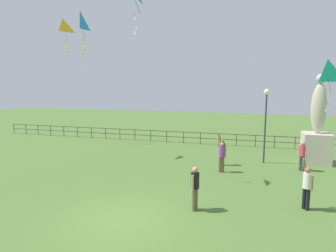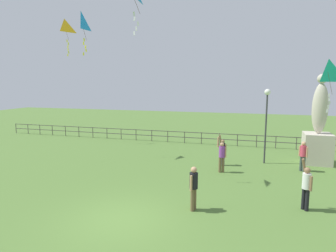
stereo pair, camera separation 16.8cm
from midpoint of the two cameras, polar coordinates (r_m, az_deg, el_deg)
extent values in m
plane|color=#517533|center=(11.17, -9.42, -17.68)|extent=(80.00, 80.00, 0.00)
cube|color=beige|center=(20.08, 26.71, -3.89)|extent=(1.57, 1.57, 1.87)
ellipsoid|color=beige|center=(19.74, 27.17, 3.09)|extent=(0.90, 0.76, 3.03)
sphere|color=beige|center=(19.69, 27.52, 8.20)|extent=(0.56, 0.56, 0.56)
cylinder|color=#38383D|center=(18.68, 18.19, -0.61)|extent=(0.10, 0.10, 4.21)
sphere|color=white|center=(18.48, 18.51, 6.32)|extent=(0.36, 0.36, 0.36)
cylinder|color=brown|center=(16.49, 9.81, -7.44)|extent=(0.15, 0.15, 0.86)
cylinder|color=brown|center=(16.53, 10.38, -7.42)|extent=(0.15, 0.15, 0.86)
cylinder|color=purple|center=(16.33, 10.16, -4.96)|extent=(0.31, 0.31, 0.61)
sphere|color=tan|center=(16.24, 10.20, -3.53)|extent=(0.23, 0.23, 0.23)
cylinder|color=tan|center=(16.23, 9.45, -3.08)|extent=(0.13, 0.17, 0.58)
cylinder|color=tan|center=(16.38, 10.88, -5.07)|extent=(0.09, 0.09, 0.57)
cylinder|color=#3F4C47|center=(18.04, 24.66, -6.71)|extent=(0.15, 0.15, 0.86)
cylinder|color=#3F4C47|center=(18.11, 24.19, -6.63)|extent=(0.15, 0.15, 0.86)
cylinder|color=#D83F59|center=(17.91, 24.57, -4.40)|extent=(0.31, 0.31, 0.61)
sphere|color=tan|center=(17.83, 24.65, -3.09)|extent=(0.23, 0.23, 0.23)
cylinder|color=tan|center=(17.83, 25.16, -4.62)|extent=(0.09, 0.09, 0.58)
cylinder|color=tan|center=(18.01, 23.97, -4.42)|extent=(0.09, 0.09, 0.58)
cylinder|color=black|center=(12.88, 24.72, -12.66)|extent=(0.15, 0.15, 0.86)
cylinder|color=black|center=(12.78, 25.30, -12.86)|extent=(0.15, 0.15, 0.86)
cylinder|color=white|center=(12.59, 25.22, -9.62)|extent=(0.32, 0.32, 0.61)
sphere|color=#8C6647|center=(12.47, 25.34, -7.77)|extent=(0.23, 0.23, 0.23)
cylinder|color=#8C6647|center=(12.61, 24.81, -6.99)|extent=(0.25, 0.23, 0.58)
cylinder|color=#8C6647|center=(12.47, 25.94, -10.01)|extent=(0.09, 0.09, 0.58)
cylinder|color=#99999E|center=(17.90, 10.03, -6.28)|extent=(0.14, 0.14, 0.80)
cylinder|color=#99999E|center=(17.84, 10.48, -6.35)|extent=(0.14, 0.14, 0.80)
cylinder|color=black|center=(17.71, 10.31, -4.18)|extent=(0.29, 0.29, 0.56)
sphere|color=#8C6647|center=(17.63, 10.34, -2.95)|extent=(0.21, 0.21, 0.21)
cylinder|color=#8C6647|center=(17.74, 9.86, -2.50)|extent=(0.17, 0.25, 0.54)
cylinder|color=#8C6647|center=(17.64, 10.87, -4.36)|extent=(0.09, 0.09, 0.53)
cylinder|color=brown|center=(11.74, 5.03, -13.92)|extent=(0.15, 0.15, 0.88)
cylinder|color=brown|center=(11.59, 4.64, -14.20)|extent=(0.15, 0.15, 0.88)
cylinder|color=black|center=(11.40, 4.88, -10.57)|extent=(0.32, 0.32, 0.62)
sphere|color=tan|center=(11.27, 4.91, -8.51)|extent=(0.24, 0.24, 0.24)
cylinder|color=tan|center=(11.59, 5.36, -10.44)|extent=(0.10, 0.10, 0.59)
cylinder|color=tan|center=(11.23, 4.38, -11.06)|extent=(0.10, 0.10, 0.59)
pyramid|color=#198CD1|center=(20.45, -17.04, 19.07)|extent=(0.46, 0.83, 1.22)
cylinder|color=#4C381E|center=(20.23, -16.53, 17.47)|extent=(0.39, 0.05, 1.22)
cube|color=yellow|center=(20.14, -16.45, 15.87)|extent=(0.09, 0.04, 0.20)
cube|color=yellow|center=(20.12, -16.53, 15.24)|extent=(0.09, 0.02, 0.20)
cube|color=yellow|center=(20.08, -16.21, 14.64)|extent=(0.09, 0.05, 0.20)
cube|color=yellow|center=(20.05, -16.10, 14.02)|extent=(0.11, 0.02, 0.21)
cube|color=yellow|center=(20.05, -16.56, 13.37)|extent=(0.09, 0.03, 0.20)
pyramid|color=#19B2B2|center=(18.38, 28.39, 9.25)|extent=(1.30, 1.23, 1.24)
cylinder|color=#4C381E|center=(18.70, 28.72, 7.30)|extent=(0.45, 0.60, 1.24)
cube|color=white|center=(18.71, 28.58, 5.34)|extent=(0.09, 0.02, 0.20)
cube|color=white|center=(18.74, 28.59, 4.67)|extent=(0.10, 0.03, 0.20)
cube|color=white|center=(18.78, 28.65, 3.99)|extent=(0.09, 0.04, 0.20)
cube|color=white|center=(18.75, 28.46, 3.33)|extent=(0.10, 0.02, 0.21)
cube|color=white|center=(18.73, 28.27, 2.66)|extent=(0.10, 0.02, 0.21)
pyramid|color=yellow|center=(25.67, -20.00, 17.81)|extent=(0.95, 1.18, 1.11)
cylinder|color=#4C381E|center=(25.34, -19.62, 16.69)|extent=(0.52, 0.25, 1.11)
cube|color=yellow|center=(25.27, -19.57, 15.44)|extent=(0.09, 0.03, 0.20)
cube|color=yellow|center=(25.23, -19.34, 14.96)|extent=(0.10, 0.01, 0.20)
cube|color=yellow|center=(25.21, -19.41, 14.46)|extent=(0.11, 0.03, 0.21)
cube|color=yellow|center=(25.18, -19.38, 13.96)|extent=(0.09, 0.03, 0.20)
cube|color=yellow|center=(25.15, -19.27, 13.47)|extent=(0.11, 0.04, 0.21)
cube|color=yellow|center=(25.14, -19.42, 12.96)|extent=(0.12, 0.01, 0.21)
cylinder|color=#4C381E|center=(14.81, -6.60, 22.77)|extent=(0.42, 0.05, 1.00)
cube|color=white|center=(14.69, -6.96, 20.94)|extent=(0.09, 0.04, 0.20)
cube|color=white|center=(14.64, -6.87, 20.10)|extent=(0.11, 0.04, 0.21)
cube|color=white|center=(14.61, -6.17, 19.26)|extent=(0.09, 0.02, 0.20)
cube|color=white|center=(14.56, -6.50, 18.41)|extent=(0.10, 0.03, 0.20)
cube|color=white|center=(14.52, -6.90, 17.55)|extent=(0.11, 0.04, 0.21)
cylinder|color=#4C4742|center=(32.42, -28.04, -0.44)|extent=(0.06, 0.06, 0.95)
cylinder|color=#4C4742|center=(31.45, -26.15, -0.56)|extent=(0.06, 0.06, 0.95)
cylinder|color=#4C4742|center=(30.54, -24.21, -0.68)|extent=(0.06, 0.06, 0.95)
cylinder|color=#4C4742|center=(29.66, -22.11, -0.81)|extent=(0.06, 0.06, 0.95)
cylinder|color=#4C4742|center=(28.80, -19.85, -0.95)|extent=(0.06, 0.06, 0.95)
cylinder|color=#4C4742|center=(27.99, -17.47, -1.09)|extent=(0.06, 0.06, 0.95)
cylinder|color=#4C4742|center=(27.23, -14.92, -1.24)|extent=(0.06, 0.06, 0.95)
cylinder|color=#4C4742|center=(26.53, -12.27, -1.40)|extent=(0.06, 0.06, 0.95)
cylinder|color=#4C4742|center=(25.92, -9.57, -1.55)|extent=(0.06, 0.06, 0.95)
cylinder|color=#4C4742|center=(25.35, -6.68, -1.71)|extent=(0.06, 0.06, 0.95)
cylinder|color=#4C4742|center=(24.84, -3.60, -1.88)|extent=(0.06, 0.06, 0.95)
cylinder|color=#4C4742|center=(24.41, -0.47, -2.05)|extent=(0.06, 0.06, 0.95)
cylinder|color=#4C4742|center=(24.05, 2.86, -2.21)|extent=(0.06, 0.06, 0.95)
cylinder|color=#4C4742|center=(23.78, 6.14, -2.37)|extent=(0.06, 0.06, 0.95)
cylinder|color=#4C4742|center=(23.59, 9.57, -2.53)|extent=(0.06, 0.06, 0.95)
cylinder|color=#4C4742|center=(23.48, 13.00, -2.68)|extent=(0.06, 0.06, 0.95)
cylinder|color=#4C4742|center=(23.46, 16.51, -2.82)|extent=(0.06, 0.06, 0.95)
cylinder|color=#4C4742|center=(23.53, 19.90, -2.95)|extent=(0.06, 0.06, 0.95)
cylinder|color=#4C4742|center=(23.68, 23.39, -3.07)|extent=(0.06, 0.06, 0.95)
cylinder|color=#4C4742|center=(23.91, 26.68, -3.17)|extent=(0.06, 0.06, 0.95)
cube|color=#4C4742|center=(23.79, 5.02, -1.29)|extent=(36.00, 0.05, 0.05)
cube|color=#4C4742|center=(23.87, 5.00, -2.32)|extent=(36.00, 0.05, 0.05)
camera|label=1|loc=(0.08, -90.30, -0.04)|focal=31.20mm
camera|label=2|loc=(0.08, 89.70, 0.04)|focal=31.20mm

